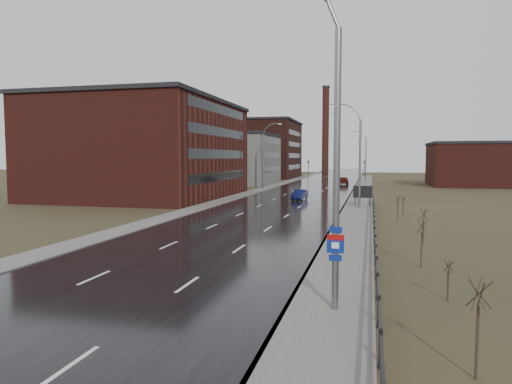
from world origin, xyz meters
The scene contains 26 objects.
ground centered at (0.00, 0.00, 0.00)m, with size 320.00×320.00×0.00m, color #2D2819.
road centered at (0.00, 60.00, 0.03)m, with size 14.00×300.00×0.06m, color black.
sidewalk_right centered at (8.60, 35.00, 0.09)m, with size 3.20×180.00×0.18m, color #595651.
curb_right centered at (7.08, 35.00, 0.09)m, with size 0.16×180.00×0.18m, color slate.
sidewalk_left centered at (-8.20, 60.00, 0.06)m, with size 2.40×260.00×0.12m, color #595651.
warehouse_near centered at (-20.99, 45.00, 6.76)m, with size 22.44×28.56×13.50m.
warehouse_mid centered at (-17.99, 78.00, 5.26)m, with size 16.32×20.40×10.50m.
warehouse_far centered at (-22.99, 108.00, 7.76)m, with size 26.52×24.48×15.50m.
building_right centered at (30.30, 82.00, 4.26)m, with size 18.36×16.32×8.50m.
smokestack centered at (-6.00, 150.00, 15.50)m, with size 2.70×2.70×30.70m.
streetlight_main centered at (8.47, 2.00, 6.06)m, with size 3.91×0.29×12.11m.
streetlight_right_mid centered at (8.50, 36.00, 5.84)m, with size 3.36×0.28×11.35m.
streetlight_left centered at (-7.70, 62.00, 5.84)m, with size 3.36×0.28×11.35m.
streetlight_right_far centered at (8.50, 90.00, 5.84)m, with size 3.36×0.28×11.35m.
guardrail centered at (10.30, 18.31, 0.71)m, with size 0.10×53.05×1.10m.
shrub_a centered at (12.63, -2.04, 1.37)m, with size 0.61×0.64×2.58m.
shrub_b centered at (12.95, 4.51, 0.86)m, with size 0.39×0.41×1.62m.
shrub_c centered at (12.53, 10.08, 1.30)m, with size 0.58×0.61×2.45m.
shrub_d centered at (13.36, 17.05, 1.18)m, with size 0.53×0.56×2.22m.
shrub_e centered at (12.25, 26.80, 1.20)m, with size 0.54×0.57×2.26m.
shrub_f centered at (12.99, 30.79, 0.99)m, with size 0.45×0.47×1.87m.
billboard centered at (9.10, 37.97, 1.65)m, with size 2.10×0.17×2.41m.
traffic_light_left centered at (-8.00, 120.00, 4.60)m, with size 0.58×2.73×5.30m.
traffic_light_right centered at (8.00, 120.00, 4.60)m, with size 0.58×2.73×5.30m.
car_near centered at (1.02, 44.46, 0.66)m, with size 1.39×3.98×1.31m, color #0B103A.
car_far centered at (4.57, 80.16, 0.82)m, with size 1.94×4.81×1.64m, color #45120B.
Camera 1 is at (9.97, -14.15, 5.59)m, focal length 32.00 mm.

